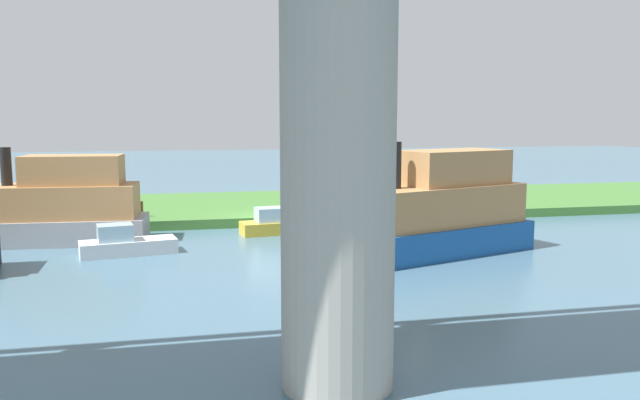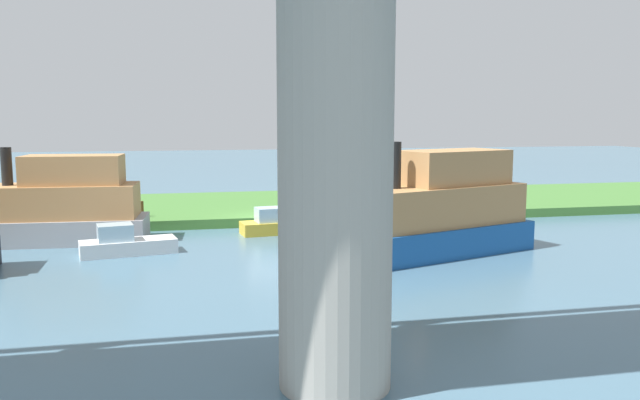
% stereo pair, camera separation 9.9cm
% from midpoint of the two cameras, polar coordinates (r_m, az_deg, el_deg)
% --- Properties ---
extents(ground_plane, '(160.00, 160.00, 0.00)m').
position_cam_midpoint_polar(ground_plane, '(33.41, -4.46, -2.40)').
color(ground_plane, '#476B7F').
extents(grassy_bank, '(80.00, 12.00, 0.50)m').
position_cam_midpoint_polar(grassy_bank, '(39.25, -5.69, -0.59)').
color(grassy_bank, '#427533').
rests_on(grassy_bank, ground).
extents(bridge_pylon, '(2.37, 2.37, 9.94)m').
position_cam_midpoint_polar(bridge_pylon, '(13.09, 1.40, 4.37)').
color(bridge_pylon, '#9E998E').
rests_on(bridge_pylon, ground).
extents(person_on_bank, '(0.47, 0.47, 1.39)m').
position_cam_midpoint_polar(person_on_bank, '(35.74, -0.12, 0.21)').
color(person_on_bank, '#2D334C').
rests_on(person_on_bank, grassy_bank).
extents(mooring_post, '(0.20, 0.20, 0.82)m').
position_cam_midpoint_polar(mooring_post, '(34.67, -15.65, -0.78)').
color(mooring_post, brown).
rests_on(mooring_post, grassy_bank).
extents(riverboat_paddlewheel, '(9.69, 5.90, 4.70)m').
position_cam_midpoint_polar(riverboat_paddlewheel, '(27.03, 10.10, -1.07)').
color(riverboat_paddlewheel, '#195199').
rests_on(riverboat_paddlewheel, ground).
extents(pontoon_yellow, '(4.04, 2.07, 1.28)m').
position_cam_midpoint_polar(pontoon_yellow, '(27.88, -16.98, -3.70)').
color(pontoon_yellow, white).
rests_on(pontoon_yellow, ground).
extents(motorboat_white, '(8.65, 3.37, 4.34)m').
position_cam_midpoint_polar(motorboat_white, '(31.32, -22.48, -0.62)').
color(motorboat_white, '#99999E').
rests_on(motorboat_white, ground).
extents(skiff_small, '(4.01, 1.84, 1.29)m').
position_cam_midpoint_polar(skiff_small, '(31.51, -3.83, -2.14)').
color(skiff_small, gold).
rests_on(skiff_small, ground).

